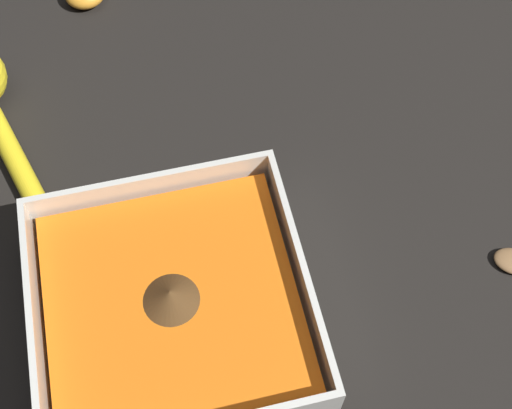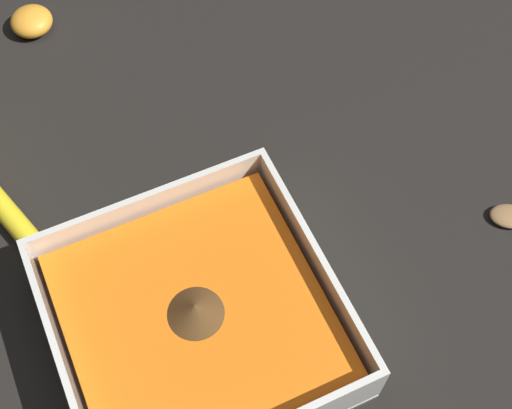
# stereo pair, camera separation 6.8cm
# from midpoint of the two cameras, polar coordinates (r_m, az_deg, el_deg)

# --- Properties ---
(ground_plane) EXTENTS (4.00, 4.00, 0.00)m
(ground_plane) POSITION_cam_midpoint_polar(r_m,az_deg,el_deg) (0.67, -6.64, -9.13)
(ground_plane) COLOR black
(square_dish) EXTENTS (0.24, 0.24, 0.07)m
(square_dish) POSITION_cam_midpoint_polar(r_m,az_deg,el_deg) (0.65, -3.58, -8.62)
(square_dish) COLOR silver
(square_dish) RESTS_ON ground_plane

